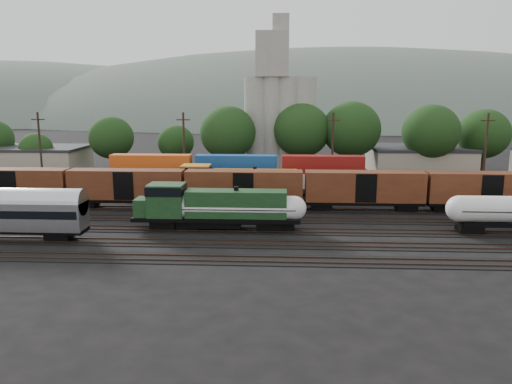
{
  "coord_description": "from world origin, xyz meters",
  "views": [
    {
      "loc": [
        3.99,
        -58.2,
        14.82
      ],
      "look_at": [
        0.79,
        2.0,
        3.0
      ],
      "focal_mm": 35.0,
      "sensor_mm": 36.0,
      "label": 1
    }
  ],
  "objects_px": {
    "green_locomotive": "(207,206)",
    "grain_silo": "(279,114)",
    "orange_locomotive": "(231,182)",
    "tank_car_a": "(235,209)"
  },
  "relations": [
    {
      "from": "tank_car_a",
      "to": "orange_locomotive",
      "type": "relative_size",
      "value": 0.8
    },
    {
      "from": "green_locomotive",
      "to": "grain_silo",
      "type": "height_order",
      "value": "grain_silo"
    },
    {
      "from": "tank_car_a",
      "to": "grain_silo",
      "type": "relative_size",
      "value": 0.54
    },
    {
      "from": "green_locomotive",
      "to": "grain_silo",
      "type": "xyz_separation_m",
      "value": [
        7.5,
        41.0,
        8.5
      ]
    },
    {
      "from": "green_locomotive",
      "to": "tank_car_a",
      "type": "distance_m",
      "value": 3.13
    },
    {
      "from": "green_locomotive",
      "to": "tank_car_a",
      "type": "relative_size",
      "value": 1.18
    },
    {
      "from": "green_locomotive",
      "to": "grain_silo",
      "type": "bearing_deg",
      "value": 79.63
    },
    {
      "from": "orange_locomotive",
      "to": "tank_car_a",
      "type": "bearing_deg",
      "value": -82.35
    },
    {
      "from": "tank_car_a",
      "to": "grain_silo",
      "type": "xyz_separation_m",
      "value": [
        4.39,
        41.0,
        8.81
      ]
    },
    {
      "from": "green_locomotive",
      "to": "tank_car_a",
      "type": "height_order",
      "value": "green_locomotive"
    }
  ]
}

